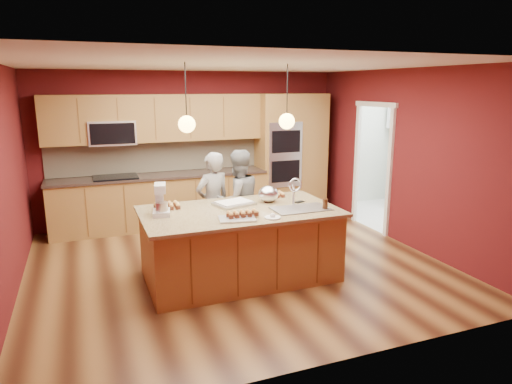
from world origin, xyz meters
name	(u,v)px	position (x,y,z in m)	size (l,w,h in m)	color
floor	(237,265)	(0.00, 0.00, 0.00)	(5.50, 5.50, 0.00)	#412212
ceiling	(235,64)	(0.00, 0.00, 2.70)	(5.50, 5.50, 0.00)	silver
wall_back	(192,147)	(0.00, 2.50, 1.35)	(5.50, 5.50, 0.00)	#541214
wall_front	(332,220)	(0.00, -2.50, 1.35)	(5.50, 5.50, 0.00)	#541214
wall_left	(3,185)	(-2.75, 0.00, 1.35)	(5.00, 5.00, 0.00)	#541214
wall_right	(405,158)	(2.75, 0.00, 1.35)	(5.00, 5.00, 0.00)	#541214
cabinet_run	(158,171)	(-0.68, 2.25, 0.98)	(3.74, 0.64, 2.30)	olive
oven_column	(291,155)	(1.85, 2.19, 1.15)	(1.30, 0.62, 2.30)	olive
doorway_trim	(372,169)	(2.73, 0.80, 1.05)	(0.08, 1.11, 2.20)	white
laundry_room	(435,113)	(4.35, 1.20, 1.95)	(2.60, 2.70, 2.70)	beige
pendant_left	(187,124)	(-0.73, -0.39, 2.00)	(0.20, 0.20, 0.80)	black
pendant_right	(287,121)	(0.55, -0.39, 2.00)	(0.20, 0.20, 0.80)	black
island	(241,243)	(-0.07, -0.39, 0.46)	(2.46, 1.38, 1.29)	olive
person_left	(213,204)	(-0.17, 0.55, 0.76)	(0.55, 0.36, 1.52)	black
person_right	(238,201)	(0.21, 0.55, 0.77)	(0.75, 0.58, 1.54)	gray
stand_mixer	(161,202)	(-1.05, -0.27, 1.07)	(0.25, 0.31, 0.38)	white
sheet_cake	(234,203)	(-0.08, -0.13, 0.93)	(0.57, 0.48, 0.05)	#B9BCBF
cooling_rack	(237,219)	(-0.26, -0.79, 0.92)	(0.42, 0.30, 0.02)	silver
mixing_bowl	(268,194)	(0.41, -0.14, 1.02)	(0.27, 0.27, 0.23)	silver
plate	(273,217)	(0.16, -0.89, 0.91)	(0.19, 0.19, 0.01)	silver
tumbler	(325,204)	(0.94, -0.75, 0.97)	(0.07, 0.07, 0.13)	#341B0D
phone	(299,202)	(0.79, -0.32, 0.91)	(0.13, 0.07, 0.01)	black
cupcakes_left	(167,206)	(-0.93, 0.00, 0.94)	(0.33, 0.25, 0.07)	tan
cupcakes_rack	(243,213)	(-0.17, -0.75, 0.96)	(0.39, 0.16, 0.07)	tan
cupcakes_right	(277,194)	(0.63, 0.09, 0.94)	(0.21, 0.21, 0.06)	tan
washer	(436,193)	(4.22, 0.85, 0.49)	(0.60, 0.62, 0.97)	white
dryer	(409,185)	(4.20, 1.58, 0.49)	(0.61, 0.63, 0.99)	white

